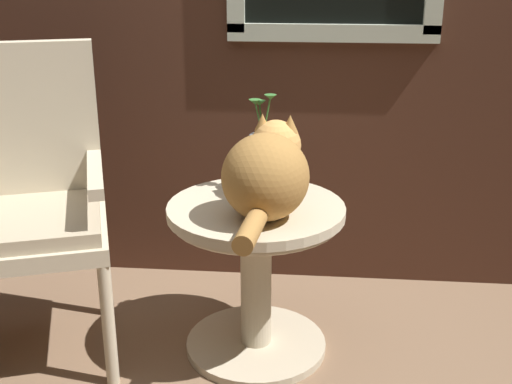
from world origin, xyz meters
name	(u,v)px	position (x,y,z in m)	size (l,w,h in m)	color
ground_plane	(201,371)	(0.00, 0.00, 0.00)	(6.00, 6.00, 0.00)	#7F6047
wicker_side_table	(256,255)	(0.18, 0.17, 0.38)	(0.63, 0.63, 0.58)	beige
wicker_chair	(25,194)	(-0.63, 0.13, 0.61)	(0.68, 0.67, 1.12)	beige
cat	(267,172)	(0.23, 0.09, 0.73)	(0.32, 0.65, 0.30)	#AD7A3D
pewter_vase_with_ivy	(263,163)	(0.19, 0.33, 0.68)	(0.15, 0.15, 0.36)	slate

